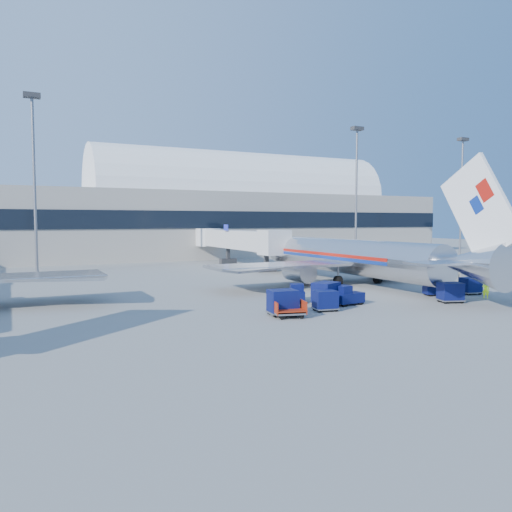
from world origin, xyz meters
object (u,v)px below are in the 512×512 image
cart_train_c (283,302)px  tug_left (296,293)px  tug_right (435,289)px  cart_solo_near (450,292)px  cart_open_red (290,312)px  mast_east (357,174)px  mast_far_east (462,179)px  jetbridge_near (234,240)px  cart_train_a (326,293)px  ramp_worker (486,289)px  cart_solo_far (470,285)px  barrier_far (468,275)px  cart_train_b (325,300)px  barrier_near (425,278)px  mast_west (34,157)px  airliner_main (353,257)px  tug_lead (347,296)px  barrier_mid (447,277)px

cart_train_c → tug_left: bearing=58.4°
tug_right → cart_solo_near: bearing=-98.2°
tug_left → cart_open_red: (-3.89, -5.65, -0.31)m
mast_east → cart_train_c: mast_east is taller
cart_open_red → mast_far_east: bearing=46.7°
jetbridge_near → cart_train_a: (-8.07, -36.61, -2.93)m
cart_train_c → ramp_worker: size_ratio=1.47×
mast_far_east → cart_solo_far: 55.93m
mast_east → tug_left: 48.02m
tug_right → cart_solo_far: 3.66m
barrier_far → cart_train_b: bearing=-159.7°
tug_right → ramp_worker: ramp_worker is taller
mast_east → tug_right: (-18.51, -35.70, -14.15)m
barrier_near → mast_east: bearing=66.8°
barrier_far → ramp_worker: size_ratio=1.92×
cart_train_c → ramp_worker: bearing=5.4°
mast_east → ramp_worker: (-15.76, -38.85, -14.01)m
mast_east → cart_solo_near: 46.25m
barrier_far → cart_train_c: size_ratio=1.31×
mast_west → cart_open_red: 43.88m
tug_right → cart_open_red: size_ratio=0.97×
mast_west → cart_solo_far: mast_west is taller
jetbridge_near → ramp_worker: size_ratio=17.58×
airliner_main → barrier_far: size_ratio=12.42×
cart_open_red → barrier_far: bearing=33.8°
cart_open_red → ramp_worker: ramp_worker is taller
mast_east → ramp_worker: 44.21m
tug_lead → mast_east: bearing=45.5°
barrier_mid → cart_train_c: size_ratio=1.31×
barrier_far → tug_right: 15.21m
barrier_far → cart_train_a: 26.26m
airliner_main → barrier_mid: airliner_main is taller
tug_left → jetbridge_near: bearing=8.9°
jetbridge_near → tug_lead: size_ratio=10.60×
ramp_worker → cart_train_c: bearing=52.6°
cart_open_red → ramp_worker: size_ratio=1.58×
barrier_mid → cart_solo_far: 10.60m
jetbridge_near → mast_far_east: 48.64m
jetbridge_near → cart_solo_near: bearing=-87.1°
jetbridge_near → tug_left: jetbridge_near is taller
cart_open_red → barrier_mid: bearing=36.0°
barrier_far → cart_solo_near: size_ratio=1.33×
barrier_far → tug_left: bearing=-168.8°
cart_solo_near → ramp_worker: (4.59, 0.29, -0.11)m
cart_train_b → cart_solo_far: (16.90, 1.22, 0.01)m
cart_train_b → cart_train_c: 3.74m
mast_west → mast_east: same height
tug_right → ramp_worker: size_ratio=1.53×
cart_train_a → tug_lead: bearing=-41.6°
barrier_near → cart_train_c: (-23.59, -9.90, 0.53)m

